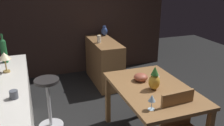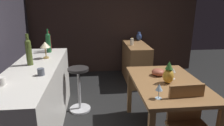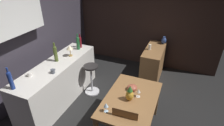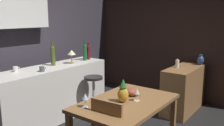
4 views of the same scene
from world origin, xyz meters
TOP-DOWN VIEW (x-y plane):
  - wall_side_right at (2.55, 0.30)m, footprint 0.10×4.40m
  - dining_table at (-0.07, -0.31)m, footprint 1.26×0.82m
  - kitchen_counter at (0.18, 1.35)m, footprint 2.10×0.60m
  - sideboard_cabinet at (1.83, -0.33)m, footprint 1.10×0.44m
  - bar_stool at (0.65, 0.83)m, footprint 0.34×0.34m
  - wine_glass_left at (0.02, -0.41)m, footprint 0.07×0.07m
  - wine_glass_right at (-0.49, -0.06)m, footprint 0.07×0.07m
  - pineapple_centerpiece at (-0.11, -0.30)m, footprint 0.13×0.13m
  - fruit_bowl at (0.15, -0.26)m, footprint 0.17×0.17m
  - wine_bottle_green at (0.96, 1.30)m, footprint 0.08×0.08m
  - wine_bottle_ruby at (1.07, 1.31)m, footprint 0.07×0.07m
  - cup_slate at (-0.13, 1.18)m, footprint 0.11×0.08m
  - counter_lamp at (0.59, 1.27)m, footprint 0.14×0.14m
  - pillar_candle_tall at (1.75, -0.21)m, footprint 0.07×0.07m
  - vase_ceramic_blue at (2.24, -0.47)m, footprint 0.12×0.12m

SIDE VIEW (x-z plane):
  - bar_stool at x=0.65m, z-range 0.02..0.74m
  - sideboard_cabinet at x=1.83m, z-range 0.00..0.82m
  - kitchen_counter at x=0.18m, z-range 0.00..0.90m
  - dining_table at x=-0.07m, z-range 0.28..1.02m
  - fruit_bowl at x=0.15m, z-range 0.74..0.83m
  - wine_glass_left at x=0.02m, z-range 0.78..0.93m
  - wine_glass_right at x=-0.49m, z-range 0.78..0.94m
  - pineapple_centerpiece at x=-0.11m, z-range 0.72..1.00m
  - pillar_candle_tall at x=1.75m, z-range 0.81..0.97m
  - vase_ceramic_blue at x=2.24m, z-range 0.81..1.01m
  - cup_slate at x=-0.13m, z-range 0.90..0.98m
  - wine_bottle_ruby at x=1.07m, z-range 0.89..1.22m
  - wine_bottle_green at x=0.96m, z-range 0.88..1.26m
  - counter_lamp at x=0.59m, z-range 0.97..1.21m
  - wall_side_right at x=2.55m, z-range 0.00..2.60m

